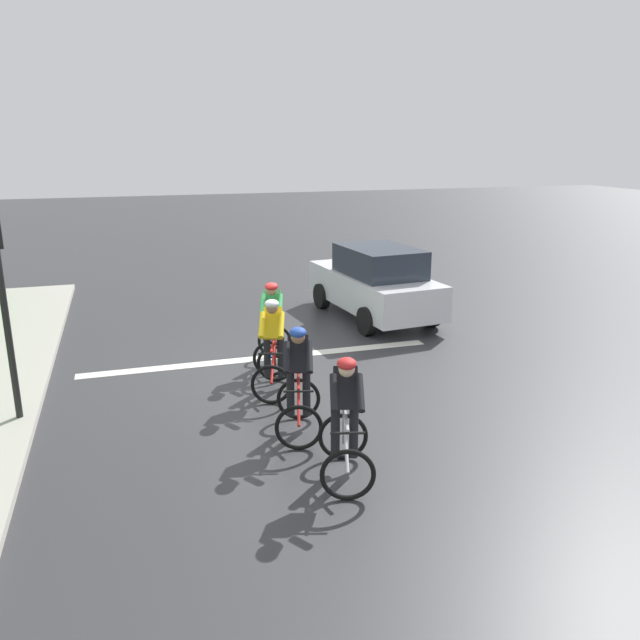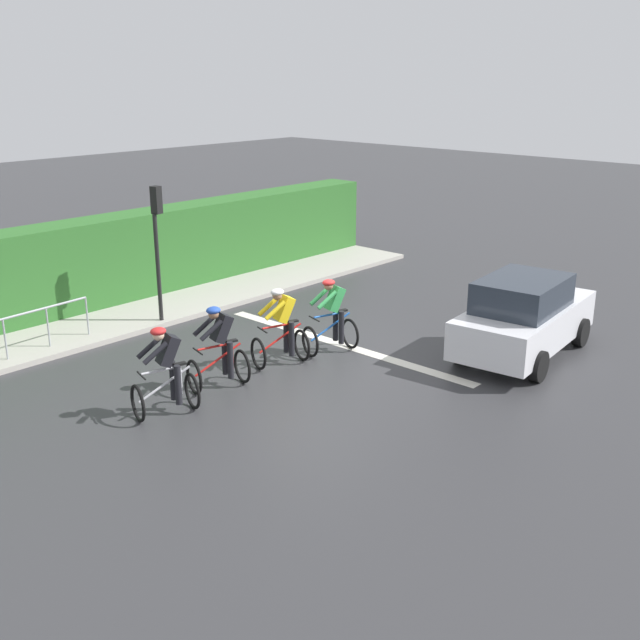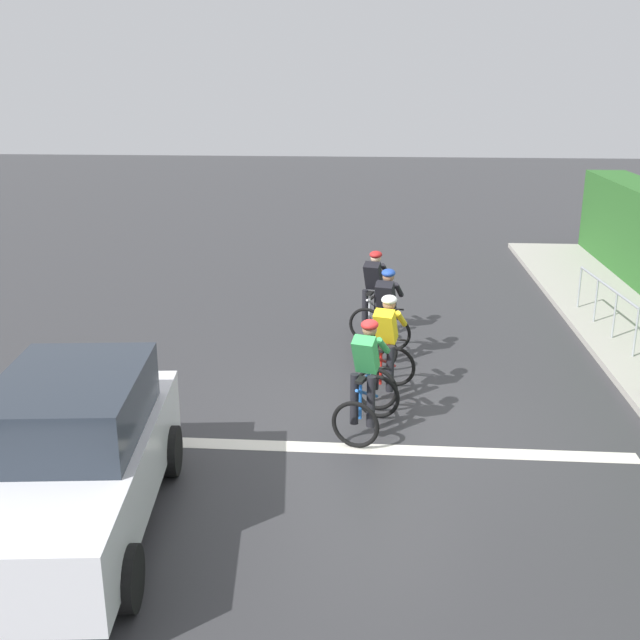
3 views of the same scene
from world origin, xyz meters
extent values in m
plane|color=#333335|center=(0.00, 0.00, 0.00)|extent=(80.00, 80.00, 0.00)
cube|color=#ADA89E|center=(5.33, 2.00, 0.06)|extent=(2.80, 20.95, 0.12)
cube|color=gray|center=(6.23, 2.00, 0.29)|extent=(0.44, 20.95, 0.58)
cube|color=#2D6628|center=(6.53, 2.00, 1.15)|extent=(1.10, 20.95, 2.31)
cube|color=silver|center=(0.00, -0.83, 0.00)|extent=(7.00, 0.30, 0.01)
torus|color=black|center=(0.09, 4.54, 0.34)|extent=(0.67, 0.24, 0.68)
torus|color=black|center=(-0.19, 3.56, 0.34)|extent=(0.67, 0.24, 0.68)
cylinder|color=silver|center=(-0.05, 4.05, 0.59)|extent=(0.31, 0.96, 0.51)
cylinder|color=silver|center=(-0.13, 3.75, 0.62)|extent=(0.04, 0.04, 0.55)
cylinder|color=silver|center=(-0.04, 4.10, 0.87)|extent=(0.24, 0.70, 0.04)
cube|color=black|center=(-0.13, 3.75, 0.91)|extent=(0.16, 0.24, 0.04)
cylinder|color=black|center=(0.06, 4.44, 0.84)|extent=(0.41, 0.15, 0.03)
cube|color=black|center=(-0.08, 3.95, 1.21)|extent=(0.40, 0.48, 0.57)
sphere|color=beige|center=(-0.04, 4.10, 1.52)|extent=(0.20, 0.20, 0.20)
ellipsoid|color=red|center=(-0.04, 4.10, 1.59)|extent=(0.31, 0.34, 0.14)
cylinder|color=black|center=(-0.22, 3.88, 0.57)|extent=(0.12, 0.12, 0.74)
cylinder|color=black|center=(0.01, 3.82, 0.57)|extent=(0.12, 0.12, 0.74)
cylinder|color=black|center=(-0.15, 4.27, 1.26)|extent=(0.22, 0.48, 0.37)
cylinder|color=black|center=(0.15, 4.18, 1.26)|extent=(0.22, 0.48, 0.37)
torus|color=black|center=(0.31, 3.12, 0.34)|extent=(0.67, 0.23, 0.68)
torus|color=black|center=(0.04, 2.13, 0.34)|extent=(0.67, 0.23, 0.68)
cylinder|color=red|center=(0.17, 2.62, 0.59)|extent=(0.30, 0.97, 0.51)
cylinder|color=red|center=(0.10, 2.33, 0.62)|extent=(0.04, 0.04, 0.55)
cylinder|color=red|center=(0.19, 2.67, 0.87)|extent=(0.23, 0.70, 0.04)
cube|color=black|center=(0.10, 2.33, 0.91)|extent=(0.15, 0.24, 0.04)
cylinder|color=black|center=(0.28, 3.02, 0.84)|extent=(0.41, 0.14, 0.03)
cube|color=black|center=(0.15, 2.53, 1.21)|extent=(0.40, 0.47, 0.57)
sphere|color=#9E7051|center=(0.19, 2.67, 1.52)|extent=(0.20, 0.20, 0.20)
ellipsoid|color=#264CB2|center=(0.19, 2.67, 1.59)|extent=(0.30, 0.33, 0.14)
cylinder|color=black|center=(0.01, 2.46, 0.57)|extent=(0.12, 0.12, 0.74)
cylinder|color=black|center=(0.24, 2.40, 0.57)|extent=(0.12, 0.12, 0.74)
cylinder|color=black|center=(0.07, 2.84, 1.26)|extent=(0.21, 0.48, 0.37)
cylinder|color=black|center=(0.38, 2.76, 1.26)|extent=(0.21, 0.48, 0.37)
torus|color=black|center=(0.32, 1.44, 0.34)|extent=(0.67, 0.26, 0.68)
torus|color=black|center=(0.01, 0.47, 0.34)|extent=(0.67, 0.26, 0.68)
cylinder|color=red|center=(0.16, 0.95, 0.59)|extent=(0.34, 0.96, 0.51)
cylinder|color=red|center=(0.07, 0.66, 0.62)|extent=(0.04, 0.04, 0.55)
cylinder|color=red|center=(0.18, 1.00, 0.87)|extent=(0.25, 0.69, 0.04)
cube|color=black|center=(0.07, 0.66, 0.91)|extent=(0.16, 0.24, 0.04)
cylinder|color=black|center=(0.29, 1.34, 0.84)|extent=(0.41, 0.16, 0.03)
cube|color=yellow|center=(0.13, 0.85, 1.21)|extent=(0.41, 0.48, 0.57)
sphere|color=#9E7051|center=(0.18, 1.00, 1.52)|extent=(0.20, 0.20, 0.20)
ellipsoid|color=silver|center=(0.18, 1.00, 1.59)|extent=(0.31, 0.34, 0.14)
cylinder|color=black|center=(-0.01, 0.79, 0.57)|extent=(0.12, 0.12, 0.74)
cylinder|color=black|center=(0.22, 0.72, 0.57)|extent=(0.12, 0.12, 0.74)
cylinder|color=yellow|center=(0.07, 1.17, 1.26)|extent=(0.23, 0.48, 0.37)
cylinder|color=yellow|center=(0.37, 1.08, 1.26)|extent=(0.23, 0.48, 0.37)
torus|color=black|center=(0.03, 0.19, 0.34)|extent=(0.67, 0.25, 0.68)
torus|color=black|center=(-0.27, -0.79, 0.34)|extent=(0.67, 0.25, 0.68)
cylinder|color=#1E59B2|center=(-0.12, -0.30, 0.59)|extent=(0.33, 0.96, 0.51)
cylinder|color=#1E59B2|center=(-0.21, -0.59, 0.62)|extent=(0.04, 0.04, 0.55)
cylinder|color=#1E59B2|center=(-0.10, -0.25, 0.87)|extent=(0.25, 0.70, 0.04)
cube|color=black|center=(-0.21, -0.59, 0.91)|extent=(0.16, 0.24, 0.04)
cylinder|color=black|center=(0.00, 0.09, 0.84)|extent=(0.41, 0.15, 0.03)
cube|color=green|center=(-0.15, -0.40, 1.21)|extent=(0.41, 0.48, 0.57)
sphere|color=#9E7051|center=(-0.10, -0.25, 1.52)|extent=(0.20, 0.20, 0.20)
ellipsoid|color=red|center=(-0.10, -0.25, 1.59)|extent=(0.31, 0.34, 0.14)
cylinder|color=black|center=(-0.29, -0.46, 0.57)|extent=(0.12, 0.12, 0.74)
cylinder|color=black|center=(-0.06, -0.53, 0.57)|extent=(0.12, 0.12, 0.74)
cylinder|color=green|center=(-0.22, -0.08, 1.26)|extent=(0.22, 0.48, 0.37)
cylinder|color=green|center=(0.09, -0.17, 1.26)|extent=(0.22, 0.48, 0.37)
cube|color=silver|center=(-3.27, -3.03, 0.70)|extent=(2.12, 4.25, 0.80)
cube|color=#262D38|center=(-3.30, -2.79, 1.43)|extent=(1.71, 2.28, 0.66)
cylinder|color=black|center=(-2.31, -4.21, 0.32)|extent=(0.29, 0.66, 0.64)
cylinder|color=black|center=(-3.97, -4.38, 0.32)|extent=(0.29, 0.66, 0.64)
cylinder|color=black|center=(-2.58, -1.68, 0.32)|extent=(0.29, 0.66, 0.64)
cylinder|color=black|center=(-4.23, -1.86, 0.32)|extent=(0.29, 0.66, 0.64)
cube|color=#EAEACC|center=(-2.56, -4.98, 0.80)|extent=(0.29, 0.11, 0.16)
cube|color=#EAEACC|center=(-3.57, -5.08, 0.80)|extent=(0.29, 0.11, 0.16)
cylinder|color=black|center=(4.17, 1.04, 1.35)|extent=(0.10, 0.10, 2.70)
cube|color=black|center=(4.19, 0.95, 3.02)|extent=(0.24, 0.24, 0.64)
sphere|color=red|center=(4.22, 0.84, 3.22)|extent=(0.11, 0.11, 0.11)
sphere|color=orange|center=(4.22, 0.84, 3.02)|extent=(0.11, 0.11, 0.11)
sphere|color=green|center=(4.22, 0.84, 2.82)|extent=(0.11, 0.11, 0.11)
cylinder|color=#999EA3|center=(4.43, 4.31, 1.00)|extent=(0.27, 3.01, 0.05)
cylinder|color=#999EA3|center=(4.54, 2.80, 0.50)|extent=(0.04, 0.04, 1.00)
cylinder|color=#999EA3|center=(4.46, 3.80, 0.50)|extent=(0.04, 0.04, 1.00)
cylinder|color=#999EA3|center=(4.39, 4.81, 0.50)|extent=(0.04, 0.04, 1.00)
camera|label=1|loc=(2.41, 10.92, 4.22)|focal=35.60mm
camera|label=2|loc=(-10.45, 11.35, 5.88)|focal=42.61mm
camera|label=3|loc=(-0.05, -10.02, 4.78)|focal=42.16mm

